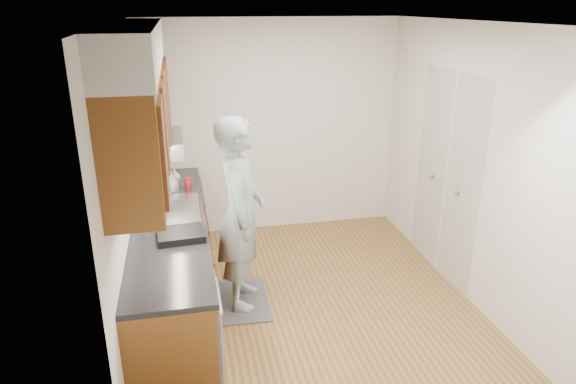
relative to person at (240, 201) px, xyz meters
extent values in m
plane|color=olive|center=(0.59, -0.10, -1.01)|extent=(3.50, 3.50, 0.00)
plane|color=white|center=(0.59, -0.10, 1.49)|extent=(3.50, 3.50, 0.00)
cube|color=silver|center=(-0.91, -0.10, 0.24)|extent=(0.02, 3.50, 2.50)
cube|color=silver|center=(2.09, -0.10, 0.24)|extent=(0.02, 3.50, 2.50)
cube|color=silver|center=(0.59, 1.65, 0.24)|extent=(3.00, 0.02, 2.50)
cube|color=brown|center=(-0.61, -0.10, -0.56)|extent=(0.60, 2.80, 0.90)
cube|color=black|center=(-0.63, -0.10, -0.09)|extent=(0.63, 2.80, 0.04)
cube|color=#B2B2B7|center=(-0.61, 0.10, -0.12)|extent=(0.48, 0.68, 0.14)
cube|color=#B2B2B7|center=(-0.61, 0.10, -0.06)|extent=(0.52, 0.72, 0.01)
cube|color=#B2B2B7|center=(-0.32, -1.20, -0.53)|extent=(0.03, 0.60, 0.80)
cube|color=brown|center=(-0.75, -0.10, 0.82)|extent=(0.33, 2.80, 0.75)
cube|color=silver|center=(-0.75, -0.10, 1.34)|extent=(0.35, 2.80, 0.30)
cube|color=#A5A5AA|center=(-0.68, 0.75, 0.36)|extent=(0.46, 0.75, 0.16)
cube|color=silver|center=(2.08, 0.20, 0.02)|extent=(0.02, 1.22, 2.05)
cube|color=#58585B|center=(0.00, 0.00, -1.00)|extent=(0.49, 0.79, 0.01)
imported|color=#8BA3AA|center=(0.00, 0.00, 0.00)|extent=(0.58, 0.77, 1.99)
imported|color=silver|center=(-0.69, 0.64, 0.06)|extent=(0.13, 0.13, 0.25)
imported|color=silver|center=(-0.59, 0.60, 0.03)|extent=(0.11, 0.11, 0.20)
imported|color=silver|center=(-0.56, 0.81, 0.01)|extent=(0.15, 0.15, 0.16)
cylinder|color=#B21E26|center=(-0.43, 0.59, -0.01)|extent=(0.08, 0.08, 0.12)
cylinder|color=#A5A5AA|center=(-0.54, 0.58, 0.00)|extent=(0.09, 0.09, 0.13)
cube|color=black|center=(-0.52, -0.51, -0.04)|extent=(0.37, 0.32, 0.06)
camera|label=1|loc=(-0.46, -4.18, 1.63)|focal=32.00mm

